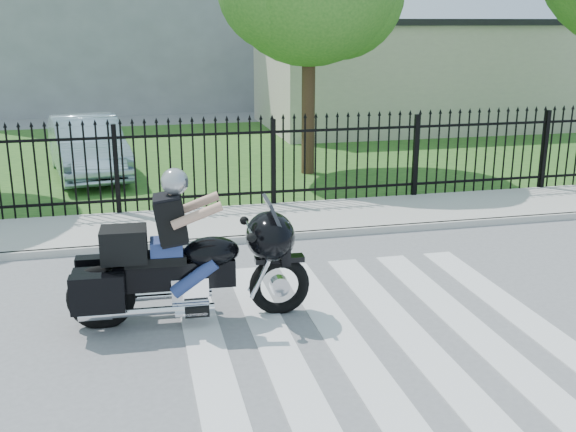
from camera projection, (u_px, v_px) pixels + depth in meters
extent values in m
plane|color=slate|center=(380.00, 342.00, 7.88)|extent=(120.00, 120.00, 0.00)
cube|color=#ADAAA3|center=(285.00, 220.00, 12.54)|extent=(40.00, 2.00, 0.12)
cube|color=#ADAAA3|center=(298.00, 235.00, 11.60)|extent=(40.00, 0.12, 0.12)
cube|color=#24521C|center=(230.00, 154.00, 19.10)|extent=(40.00, 12.00, 0.02)
cube|color=black|center=(274.00, 192.00, 13.39)|extent=(26.00, 0.04, 0.05)
cube|color=black|center=(273.00, 132.00, 13.06)|extent=(26.00, 0.04, 0.05)
cylinder|color=#382316|center=(308.00, 88.00, 16.05)|extent=(0.32, 0.32, 4.16)
cube|color=#B4AA96|center=(407.00, 76.00, 23.90)|extent=(10.00, 6.00, 3.50)
cube|color=black|center=(410.00, 22.00, 23.38)|extent=(10.20, 6.20, 0.20)
torus|color=black|center=(279.00, 286.00, 8.56)|extent=(0.79, 0.18, 0.78)
torus|color=black|center=(101.00, 298.00, 8.18)|extent=(0.83, 0.21, 0.82)
cube|color=black|center=(175.00, 274.00, 8.27)|extent=(1.48, 0.34, 0.34)
ellipsoid|color=black|center=(212.00, 252.00, 8.27)|extent=(0.72, 0.48, 0.37)
cube|color=black|center=(156.00, 259.00, 8.17)|extent=(0.75, 0.40, 0.11)
cube|color=silver|center=(190.00, 288.00, 8.35)|extent=(0.47, 0.36, 0.34)
ellipsoid|color=black|center=(270.00, 236.00, 8.36)|extent=(0.65, 0.84, 0.61)
cube|color=black|center=(124.00, 244.00, 8.05)|extent=(0.56, 0.45, 0.41)
cube|color=navy|center=(166.00, 247.00, 8.15)|extent=(0.40, 0.36, 0.20)
sphere|color=#A3A6AA|center=(175.00, 182.00, 7.95)|extent=(0.33, 0.33, 0.33)
imported|color=#9EB6C7|center=(87.00, 146.00, 16.16)|extent=(2.23, 4.51, 1.42)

